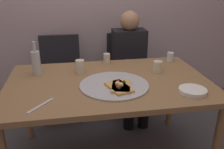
% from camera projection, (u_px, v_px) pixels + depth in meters
% --- Properties ---
extents(dining_table, '(1.57, 0.97, 0.75)m').
position_uv_depth(dining_table, '(109.00, 89.00, 1.93)').
color(dining_table, olive).
rests_on(dining_table, ground_plane).
extents(pizza_tray, '(0.51, 0.51, 0.01)m').
position_uv_depth(pizza_tray, '(114.00, 85.00, 1.81)').
color(pizza_tray, '#ADADB2').
rests_on(pizza_tray, dining_table).
extents(pizza_slice_last, '(0.18, 0.24, 0.05)m').
position_uv_depth(pizza_slice_last, '(121.00, 86.00, 1.76)').
color(pizza_slice_last, tan).
rests_on(pizza_slice_last, pizza_tray).
extents(pizza_slice_extra, '(0.19, 0.25, 0.05)m').
position_uv_depth(pizza_slice_extra, '(119.00, 87.00, 1.74)').
color(pizza_slice_extra, tan).
rests_on(pizza_slice_extra, pizza_tray).
extents(wine_bottle, '(0.07, 0.07, 0.28)m').
position_uv_depth(wine_bottle, '(36.00, 62.00, 1.99)').
color(wine_bottle, '#B2BCC1').
rests_on(wine_bottle, dining_table).
extents(tumbler_near, '(0.06, 0.06, 0.09)m').
position_uv_depth(tumbler_near, '(170.00, 57.00, 2.31)').
color(tumbler_near, silver).
rests_on(tumbler_near, dining_table).
extents(tumbler_far, '(0.08, 0.08, 0.10)m').
position_uv_depth(tumbler_far, '(158.00, 67.00, 2.06)').
color(tumbler_far, beige).
rests_on(tumbler_far, dining_table).
extents(wine_glass, '(0.07, 0.07, 0.11)m').
position_uv_depth(wine_glass, '(80.00, 67.00, 2.04)').
color(wine_glass, beige).
rests_on(wine_glass, dining_table).
extents(short_glass, '(0.06, 0.06, 0.09)m').
position_uv_depth(short_glass, '(107.00, 58.00, 2.27)').
color(short_glass, beige).
rests_on(short_glass, dining_table).
extents(plate_stack, '(0.19, 0.19, 0.03)m').
position_uv_depth(plate_stack, '(193.00, 91.00, 1.70)').
color(plate_stack, white).
rests_on(plate_stack, dining_table).
extents(table_knife, '(0.16, 0.18, 0.01)m').
position_uv_depth(table_knife, '(41.00, 106.00, 1.53)').
color(table_knife, '#B7B7BC').
rests_on(table_knife, dining_table).
extents(chair_left, '(0.44, 0.44, 0.90)m').
position_uv_depth(chair_left, '(61.00, 71.00, 2.74)').
color(chair_left, black).
rests_on(chair_left, ground_plane).
extents(chair_right, '(0.44, 0.44, 0.90)m').
position_uv_depth(chair_right, '(127.00, 67.00, 2.86)').
color(chair_right, black).
rests_on(chair_right, ground_plane).
extents(guest_in_sweater, '(0.36, 0.56, 1.17)m').
position_uv_depth(guest_in_sweater, '(131.00, 61.00, 2.67)').
color(guest_in_sweater, black).
rests_on(guest_in_sweater, ground_plane).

